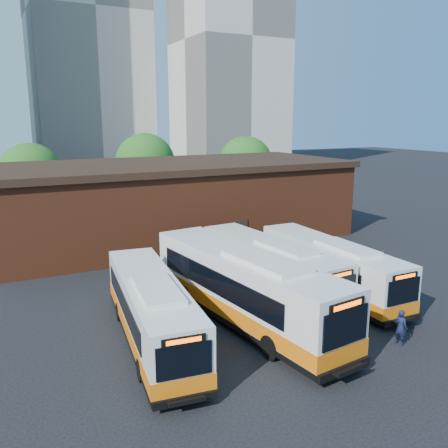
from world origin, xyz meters
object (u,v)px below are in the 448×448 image
bus_west (152,313)px  transit_worker (401,327)px  bus_midwest (245,290)px  bus_east (330,269)px  bus_mideast (270,269)px

bus_west → transit_worker: (9.82, -5.21, -0.59)m
bus_midwest → bus_east: bearing=5.8°
bus_west → bus_midwest: 4.77m
bus_east → bus_west: bearing=-171.9°
bus_midwest → transit_worker: bearing=-52.5°
bus_midwest → transit_worker: (5.06, -5.23, -0.86)m
bus_mideast → transit_worker: (1.71, -8.19, -0.62)m
bus_east → transit_worker: size_ratio=7.06×
bus_midwest → transit_worker: size_ratio=8.42×
bus_west → bus_midwest: bus_midwest is taller
bus_mideast → transit_worker: bus_mideast is taller
bus_west → bus_east: bearing=14.2°
bus_mideast → bus_east: size_ratio=1.02×
bus_east → transit_worker: bearing=-101.1°
bus_midwest → bus_east: 6.62m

